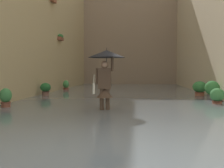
{
  "coord_description": "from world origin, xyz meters",
  "views": [
    {
      "loc": [
        -0.66,
        4.09,
        1.39
      ],
      "look_at": [
        0.12,
        -4.53,
        0.97
      ],
      "focal_mm": 44.29,
      "sensor_mm": 36.0,
      "label": 1
    }
  ],
  "objects": [
    {
      "name": "potted_plant_far_left",
      "position": [
        -3.53,
        -6.05,
        0.44
      ],
      "size": [
        0.52,
        0.52,
        0.76
      ],
      "color": "brown",
      "rests_on": "ground_plane"
    },
    {
      "name": "flood_water",
      "position": [
        0.0,
        -10.01,
        0.1
      ],
      "size": [
        8.84,
        26.01,
        0.21
      ],
      "primitive_type": "cube",
      "color": "slate",
      "rests_on": "ground_plane"
    },
    {
      "name": "potted_plant_mid_left",
      "position": [
        -3.69,
        -7.36,
        0.56
      ],
      "size": [
        0.59,
        0.59,
        0.98
      ],
      "color": "#66605B",
      "rests_on": "ground_plane"
    },
    {
      "name": "potted_plant_near_left",
      "position": [
        -3.59,
        -9.14,
        0.52
      ],
      "size": [
        0.66,
        0.66,
        0.89
      ],
      "color": "#9E563D",
      "rests_on": "ground_plane"
    },
    {
      "name": "potted_plant_mid_right",
      "position": [
        3.66,
        -8.6,
        0.47
      ],
      "size": [
        0.5,
        0.5,
        0.81
      ],
      "color": "brown",
      "rests_on": "ground_plane"
    },
    {
      "name": "person_wading",
      "position": [
        0.28,
        -4.14,
        1.5
      ],
      "size": [
        1.12,
        1.12,
        2.07
      ],
      "color": "#4C4233",
      "rests_on": "ground_plane"
    },
    {
      "name": "ground_plane",
      "position": [
        0.0,
        -10.01,
        0.0
      ],
      "size": [
        60.0,
        60.0,
        0.0
      ],
      "primitive_type": "plane",
      "color": "gray"
    },
    {
      "name": "building_facade_far",
      "position": [
        0.0,
        -20.91,
        5.45
      ],
      "size": [
        11.64,
        1.8,
        10.9
      ],
      "primitive_type": "cube",
      "color": "gray",
      "rests_on": "ground_plane"
    },
    {
      "name": "potted_plant_near_right",
      "position": [
        3.66,
        -12.36,
        0.42
      ],
      "size": [
        0.36,
        0.36,
        0.79
      ],
      "color": "brown",
      "rests_on": "ground_plane"
    },
    {
      "name": "potted_plant_far_right",
      "position": [
        3.57,
        -4.46,
        0.46
      ],
      "size": [
        0.39,
        0.39,
        0.82
      ],
      "color": "brown",
      "rests_on": "ground_plane"
    }
  ]
}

